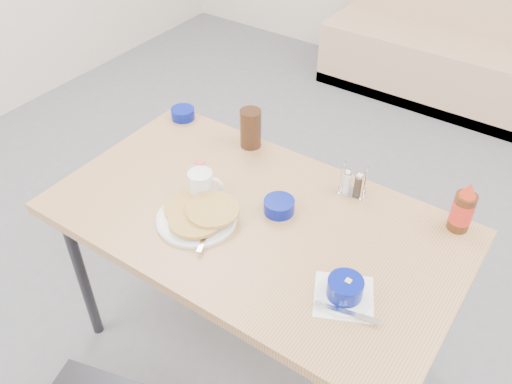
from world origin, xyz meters
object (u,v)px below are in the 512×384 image
Objects in this scene: dining_table at (255,230)px; condiment_caddy at (352,184)px; creamer_bowl at (183,114)px; pancake_plate at (198,215)px; grits_setting at (345,291)px; booth_bench at (465,54)px; coffee_mug at (202,184)px; butter_bowl at (279,206)px; amber_tumbler at (251,128)px; syrup_bottle at (463,209)px.

condiment_caddy is (0.21, 0.30, 0.10)m from dining_table.
creamer_bowl is at bearing 167.73° from condiment_caddy.
grits_setting is at bearing -1.83° from pancake_plate.
creamer_bowl is (-0.61, -2.19, 0.43)m from booth_bench.
coffee_mug is (-0.22, -2.54, 0.46)m from booth_bench.
grits_setting is at bearing -30.16° from butter_bowl.
grits_setting is 2.16× the size of condiment_caddy.
amber_tumbler is (-0.10, 0.46, 0.06)m from pancake_plate.
butter_bowl is (0.66, -0.27, 0.00)m from creamer_bowl.
booth_bench is at bearing 91.22° from butter_bowl.
amber_tumbler is at bearing 180.00° from syrup_bottle.
dining_table is 0.70m from creamer_bowl.
butter_bowl is at bearing 43.28° from pancake_plate.
condiment_caddy is (0.47, -0.04, -0.04)m from amber_tumbler.
pancake_plate is at bearing -141.62° from dining_table.
pancake_plate is 1.45× the size of syrup_bottle.
butter_bowl is (0.27, 0.08, -0.03)m from coffee_mug.
pancake_plate is 2.73× the size of creamer_bowl.
condiment_caddy reaches higher than butter_bowl.
amber_tumbler reaches higher than dining_table.
booth_bench is at bearing 85.10° from coffee_mug.
pancake_plate is at bearing -140.33° from condiment_caddy.
coffee_mug is at bearing -177.69° from dining_table.
condiment_caddy is at bearing -84.56° from booth_bench.
dining_table is at bearing 2.31° from coffee_mug.
condiment_caddy reaches higher than pancake_plate.
condiment_caddy is at bearing 55.10° from butter_bowl.
pancake_plate is (-0.15, -2.65, 0.43)m from booth_bench.
booth_bench is 2.59m from coffee_mug.
grits_setting is at bearing -35.66° from amber_tumbler.
booth_bench reaches higher than butter_bowl.
butter_bowl reaches higher than dining_table.
booth_bench is 10.10× the size of syrup_bottle.
coffee_mug is at bearing -156.49° from syrup_bottle.
syrup_bottle is (1.19, 0.00, 0.06)m from creamer_bowl.
coffee_mug is 0.50× the size of grits_setting.
dining_table is at bearing -53.26° from amber_tumbler.
amber_tumbler is (-0.04, 0.35, 0.03)m from coffee_mug.
grits_setting is at bearing -110.10° from syrup_bottle.
booth_bench is 2.26m from amber_tumbler.
pancake_plate is 2.56× the size of butter_bowl.
grits_setting is 0.41m from butter_bowl.
syrup_bottle is at bearing 0.00° from amber_tumbler.
coffee_mug is at bearing -84.17° from amber_tumbler.
amber_tumbler reaches higher than condiment_caddy.
dining_table is at bearing -126.18° from butter_bowl.
creamer_bowl is 0.63× the size of amber_tumbler.
syrup_bottle reaches higher than dining_table.
condiment_caddy is (0.21, -2.23, 0.45)m from booth_bench.
amber_tumbler is at bearing 95.83° from coffee_mug.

